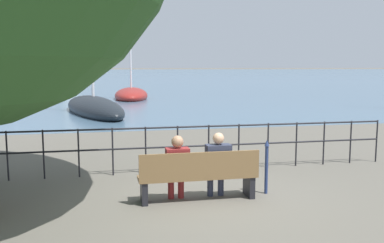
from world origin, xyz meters
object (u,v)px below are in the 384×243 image
(seated_person_left, at_px, (177,165))
(park_bench, at_px, (199,176))
(seated_person_right, at_px, (218,162))
(sailboat_0, at_px, (131,95))
(harbor_lighthouse, at_px, (66,41))
(sailboat_4, at_px, (15,87))
(closed_umbrella, at_px, (266,164))
(sailboat_2, at_px, (94,107))

(seated_person_left, bearing_deg, park_bench, -12.64)
(park_bench, height_order, seated_person_right, seated_person_right)
(sailboat_0, height_order, harbor_lighthouse, harbor_lighthouse)
(sailboat_4, bearing_deg, sailboat_0, -29.36)
(closed_umbrella, height_order, sailboat_4, sailboat_4)
(sailboat_0, relative_size, sailboat_4, 1.02)
(park_bench, bearing_deg, sailboat_0, 88.87)
(park_bench, relative_size, seated_person_left, 1.81)
(harbor_lighthouse, bearing_deg, sailboat_0, -83.20)
(closed_umbrella, bearing_deg, harbor_lighthouse, 95.87)
(seated_person_right, height_order, sailboat_2, sailboat_2)
(seated_person_right, distance_m, closed_umbrella, 0.97)
(closed_umbrella, bearing_deg, park_bench, -173.18)
(seated_person_right, distance_m, sailboat_4, 40.13)
(park_bench, distance_m, harbor_lighthouse, 124.47)
(closed_umbrella, relative_size, sailboat_0, 0.11)
(sailboat_2, bearing_deg, closed_umbrella, -91.34)
(seated_person_right, xyz_separation_m, sailboat_2, (-2.43, 14.81, -0.36))
(sailboat_0, relative_size, harbor_lighthouse, 0.45)
(sailboat_0, height_order, sailboat_4, sailboat_0)
(park_bench, bearing_deg, seated_person_right, 12.30)
(park_bench, bearing_deg, closed_umbrella, 6.82)
(seated_person_right, bearing_deg, sailboat_0, 89.74)
(seated_person_left, xyz_separation_m, closed_umbrella, (1.70, 0.08, -0.08))
(park_bench, distance_m, seated_person_right, 0.44)
(park_bench, xyz_separation_m, closed_umbrella, (1.33, 0.16, 0.13))
(sailboat_0, bearing_deg, seated_person_left, -86.79)
(park_bench, bearing_deg, sailboat_4, 104.73)
(seated_person_left, height_order, seated_person_right, seated_person_right)
(seated_person_left, bearing_deg, sailboat_0, 88.00)
(closed_umbrella, xyz_separation_m, harbor_lighthouse, (-12.69, 123.45, 9.06))
(sailboat_4, bearing_deg, seated_person_right, -50.55)
(seated_person_left, distance_m, seated_person_right, 0.74)
(park_bench, bearing_deg, seated_person_left, 167.36)
(closed_umbrella, bearing_deg, sailboat_2, 102.96)
(park_bench, relative_size, sailboat_0, 0.23)
(sailboat_0, xyz_separation_m, sailboat_2, (-2.54, -9.45, 0.02))
(seated_person_left, xyz_separation_m, seated_person_right, (0.74, -0.00, 0.01))
(park_bench, height_order, harbor_lighthouse, harbor_lighthouse)
(sailboat_0, xyz_separation_m, sailboat_4, (-10.68, 14.45, 0.00))
(sailboat_4, relative_size, harbor_lighthouse, 0.44)
(sailboat_2, bearing_deg, harbor_lighthouse, 80.59)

